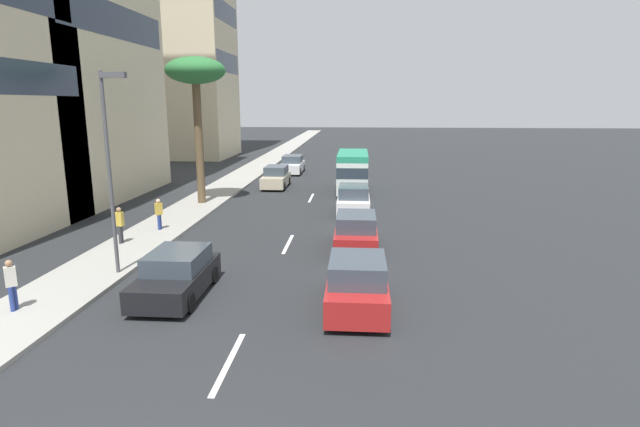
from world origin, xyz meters
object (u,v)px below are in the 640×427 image
object	(u,v)px
car_lead	(356,232)
car_sixth	(276,177)
pedestrian_mid_block	(159,213)
palm_tree	(196,76)
pedestrian_by_tree	(11,283)
car_seventh	(177,275)
minibus_fourth	(353,170)
car_fifth	(354,200)
car_third	(292,165)
pedestrian_near_lamp	(120,224)
street_lamp	(110,153)
car_second	(357,284)

from	to	relation	value
car_lead	car_sixth	size ratio (longest dim) A/B	0.99
pedestrian_mid_block	palm_tree	world-z (taller)	palm_tree
car_lead	pedestrian_by_tree	size ratio (longest dim) A/B	2.70
car_sixth	car_seventh	xyz separation A→B (m)	(-22.61, -0.24, -0.04)
minibus_fourth	car_fifth	world-z (taller)	minibus_fourth
car_fifth	car_seventh	bearing A→B (deg)	156.82
car_third	pedestrian_near_lamp	world-z (taller)	pedestrian_near_lamp
pedestrian_mid_block	palm_tree	size ratio (longest dim) A/B	0.17
car_lead	pedestrian_near_lamp	xyz separation A→B (m)	(-0.34, 10.72, 0.29)
car_seventh	car_third	bearing A→B (deg)	-179.97
car_sixth	car_seventh	world-z (taller)	car_sixth
car_fifth	pedestrian_near_lamp	xyz separation A→B (m)	(-7.96, 10.53, 0.28)
car_seventh	street_lamp	world-z (taller)	street_lamp
car_third	pedestrian_by_tree	size ratio (longest dim) A/B	2.88
street_lamp	car_fifth	bearing A→B (deg)	-36.17
car_lead	car_third	bearing A→B (deg)	13.73
street_lamp	car_seventh	bearing A→B (deg)	-121.89
car_fifth	car_sixth	size ratio (longest dim) A/B	1.03
pedestrian_by_tree	street_lamp	size ratio (longest dim) A/B	0.22
minibus_fourth	palm_tree	bearing A→B (deg)	120.12
pedestrian_near_lamp	palm_tree	xyz separation A→B (m)	(9.76, -0.76, 6.95)
pedestrian_near_lamp	street_lamp	world-z (taller)	street_lamp
car_second	car_seventh	distance (m)	6.16
car_sixth	pedestrian_mid_block	size ratio (longest dim) A/B	2.81
pedestrian_by_tree	pedestrian_near_lamp	bearing A→B (deg)	-125.59
car_lead	pedestrian_mid_block	world-z (taller)	pedestrian_mid_block
pedestrian_near_lamp	car_second	bearing A→B (deg)	-22.42
car_third	car_sixth	world-z (taller)	car_sixth
car_seventh	pedestrian_mid_block	distance (m)	9.25
car_lead	car_third	size ratio (longest dim) A/B	0.94
car_third	palm_tree	bearing A→B (deg)	-14.25
pedestrian_mid_block	pedestrian_by_tree	distance (m)	10.35
car_fifth	pedestrian_mid_block	world-z (taller)	pedestrian_mid_block
car_third	car_second	bearing A→B (deg)	11.01
car_lead	palm_tree	size ratio (longest dim) A/B	0.48
car_lead	street_lamp	size ratio (longest dim) A/B	0.59
car_second	car_fifth	world-z (taller)	car_second
car_seventh	minibus_fourth	bearing A→B (deg)	164.84
car_fifth	pedestrian_by_tree	distance (m)	18.74
car_third	palm_tree	size ratio (longest dim) A/B	0.52
car_fifth	car_seventh	size ratio (longest dim) A/B	1.05
car_second	car_lead	bearing A→B (deg)	0.66
minibus_fourth	car_seventh	distance (m)	21.82
car_third	street_lamp	world-z (taller)	street_lamp
car_third	car_sixth	size ratio (longest dim) A/B	1.06
car_seventh	street_lamp	size ratio (longest dim) A/B	0.58
pedestrian_by_tree	palm_tree	world-z (taller)	palm_tree
car_third	pedestrian_by_tree	world-z (taller)	pedestrian_by_tree
car_third	minibus_fourth	world-z (taller)	minibus_fourth
pedestrian_mid_block	minibus_fourth	bearing A→B (deg)	4.06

